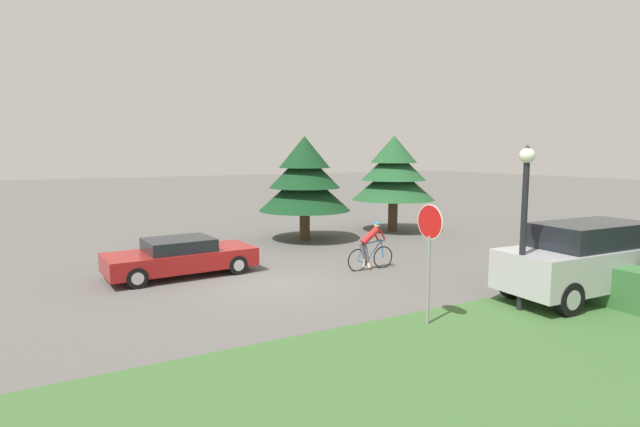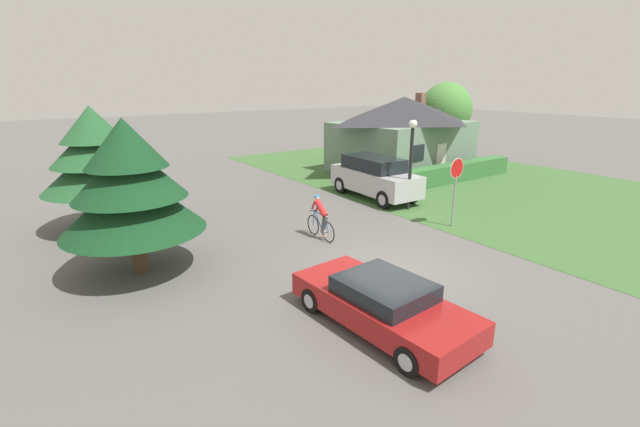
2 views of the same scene
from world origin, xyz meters
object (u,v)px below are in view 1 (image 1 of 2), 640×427
Objects in this scene: street_lamp at (525,203)px; conifer_tall_far at (394,173)px; sedan_left_lane at (181,257)px; conifer_tall_near at (305,179)px; cyclist at (370,247)px; stop_sign at (429,239)px; parked_suv_right at (586,259)px.

conifer_tall_far reaches higher than street_lamp.
conifer_tall_near is (-3.87, 6.42, 2.12)m from sedan_left_lane.
cyclist is 5.51m from stop_sign.
conifer_tall_far is (-11.69, 2.56, 1.85)m from parked_suv_right.
parked_suv_right is at bearing 11.70° from conifer_tall_near.
stop_sign is (5.02, -1.93, 1.20)m from cyclist.
stop_sign is at bearing -34.13° from conifer_tall_far.
cyclist is at bearing -22.78° from stop_sign.
stop_sign reaches higher than cyclist.
street_lamp reaches higher than stop_sign.
stop_sign is 0.58× the size of conifer_tall_far.
parked_suv_right is 1.84× the size of stop_sign.
conifer_tall_far is at bearing 80.22° from parked_suv_right.
conifer_tall_far reaches higher than parked_suv_right.
parked_suv_right reaches higher than cyclist.
stop_sign is at bearing -96.98° from street_lamp.
conifer_tall_near is (-11.48, -0.01, 0.06)m from street_lamp.
sedan_left_lane is 12.27m from conifer_tall_far.
stop_sign is (-0.43, -5.07, 0.91)m from parked_suv_right.
conifer_tall_near reaches higher than street_lamp.
parked_suv_right is (7.72, 8.82, 0.45)m from sedan_left_lane.
cyclist is at bearing -42.42° from conifer_tall_far.
conifer_tall_far reaches higher than stop_sign.
cyclist is at bearing -6.88° from conifer_tall_near.
conifer_tall_near is 4.97m from conifer_tall_far.
parked_suv_right is 11.95m from conifer_tall_near.
conifer_tall_near is at bearing -179.95° from street_lamp.
conifer_tall_far reaches higher than sedan_left_lane.
conifer_tall_near is at bearing 104.29° from parked_suv_right.
cyclist is 0.44× the size of street_lamp.
street_lamp is (5.35, 0.75, 1.90)m from cyclist.
sedan_left_lane is 1.70× the size of stop_sign.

